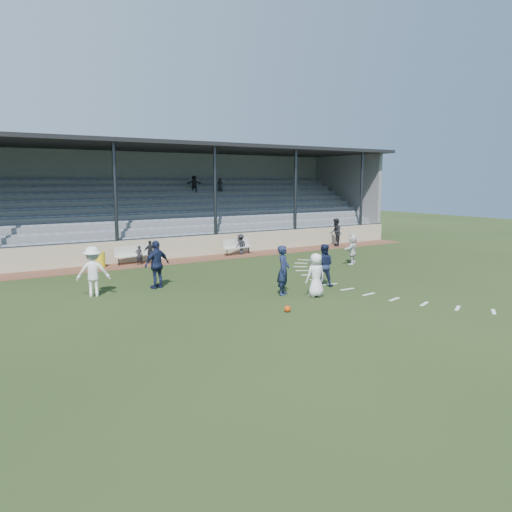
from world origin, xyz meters
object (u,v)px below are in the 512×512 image
Objects in this scene: bench_left at (133,253)px; football at (287,309)px; player_navy_lead at (283,270)px; official at (336,232)px; bench_right at (237,245)px; trash_bin at (100,260)px; player_white_lead at (316,275)px.

bench_left is 12.52m from football.
player_navy_lead reaches higher than official.
bench_right is 8.19m from trash_bin.
official is at bearing 43.00° from football.
bench_right is (6.39, -0.16, 0.00)m from bench_left.
trash_bin is 0.47× the size of player_white_lead.
bench_left is 1.83m from trash_bin.
bench_left is 10.58m from player_navy_lead.
bench_left is 13.98m from official.
player_white_lead is at bearing -64.85° from trash_bin.
bench_left is 2.54× the size of trash_bin.
bench_left is at bearing 61.98° from player_navy_lead.
trash_bin is 12.54m from football.
bench_left is 6.39m from bench_right.
bench_left is 1.21× the size of player_white_lead.
official is (10.62, 10.76, 0.12)m from player_white_lead.
player_white_lead is 1.27m from player_navy_lead.
bench_left and bench_right have the same top height.
trash_bin is (-8.19, -0.11, -0.16)m from bench_right.
football is (2.89, -12.20, -0.31)m from trash_bin.
player_navy_lead reaches higher than football.
football is 2.74m from player_navy_lead.
bench_left is 11.71m from player_white_lead.
bench_right is at bearing 0.76° from trash_bin.
trash_bin is at bearing -62.13° from player_white_lead.
official reaches higher than bench_left.
player_white_lead is at bearing -89.61° from player_navy_lead.
player_navy_lead is at bearing 57.25° from football.
trash_bin is (-1.80, -0.26, -0.16)m from bench_left.
player_navy_lead is at bearing -5.05° from official.
bench_left reaches higher than football.
player_navy_lead is at bearing -45.24° from player_white_lead.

